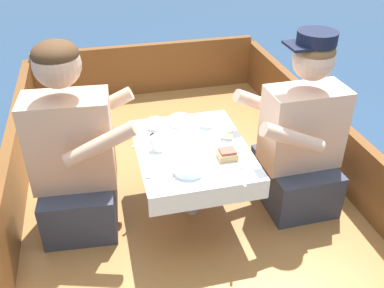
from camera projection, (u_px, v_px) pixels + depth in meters
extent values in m
plane|color=navy|center=(193.00, 246.00, 2.49)|extent=(60.00, 60.00, 0.00)
cube|color=#9E6B38|center=(193.00, 230.00, 2.42)|extent=(1.92, 3.27, 0.25)
cube|color=brown|center=(7.00, 215.00, 2.07)|extent=(0.06, 3.27, 0.36)
cube|color=brown|center=(350.00, 163.00, 2.44)|extent=(0.06, 3.27, 0.36)
cube|color=brown|center=(147.00, 69.00, 3.56)|extent=(1.80, 0.06, 0.42)
cylinder|color=#B2B2B7|center=(192.00, 182.00, 2.26)|extent=(0.07, 0.07, 0.40)
cube|color=#9E6B38|center=(192.00, 150.00, 2.15)|extent=(0.52, 0.66, 0.02)
cube|color=white|center=(192.00, 148.00, 2.14)|extent=(0.55, 0.69, 0.00)
cube|color=white|center=(211.00, 199.00, 1.89)|extent=(0.55, 0.00, 0.10)
cube|color=white|center=(178.00, 124.00, 2.46)|extent=(0.55, 0.00, 0.10)
cube|color=#333847|center=(81.00, 200.00, 2.24)|extent=(0.40, 0.47, 0.26)
cube|color=tan|center=(71.00, 141.00, 2.05)|extent=(0.42, 0.25, 0.47)
sphere|color=tan|center=(57.00, 65.00, 1.84)|extent=(0.21, 0.21, 0.21)
ellipsoid|color=#472D19|center=(55.00, 54.00, 1.81)|extent=(0.20, 0.20, 0.12)
cylinder|color=tan|center=(102.00, 108.00, 2.18)|extent=(0.34, 0.10, 0.21)
cylinder|color=tan|center=(100.00, 145.00, 1.88)|extent=(0.34, 0.10, 0.21)
cube|color=#333847|center=(294.00, 180.00, 2.39)|extent=(0.37, 0.45, 0.26)
cube|color=beige|center=(303.00, 127.00, 2.20)|extent=(0.40, 0.23, 0.43)
sphere|color=beige|center=(314.00, 60.00, 2.01)|extent=(0.20, 0.20, 0.20)
ellipsoid|color=brown|center=(315.00, 50.00, 1.99)|extent=(0.19, 0.19, 0.11)
cylinder|color=beige|center=(293.00, 138.00, 1.99)|extent=(0.34, 0.08, 0.21)
cylinder|color=beige|center=(263.00, 104.00, 2.29)|extent=(0.34, 0.08, 0.21)
cylinder|color=black|center=(317.00, 38.00, 1.95)|extent=(0.19, 0.19, 0.06)
cube|color=black|center=(298.00, 46.00, 1.95)|extent=(0.10, 0.14, 0.01)
cylinder|color=white|center=(227.00, 159.00, 2.05)|extent=(0.20, 0.20, 0.01)
cylinder|color=white|center=(191.00, 141.00, 2.18)|extent=(0.21, 0.21, 0.01)
cube|color=tan|center=(227.00, 155.00, 2.03)|extent=(0.09, 0.08, 0.04)
cube|color=#B74C3D|center=(228.00, 151.00, 2.02)|extent=(0.08, 0.06, 0.01)
cylinder|color=white|center=(189.00, 168.00, 1.96)|extent=(0.15, 0.15, 0.04)
cylinder|color=beige|center=(189.00, 166.00, 1.95)|extent=(0.12, 0.12, 0.02)
cylinder|color=white|center=(180.00, 121.00, 2.34)|extent=(0.12, 0.12, 0.04)
cylinder|color=beige|center=(180.00, 119.00, 2.33)|extent=(0.10, 0.10, 0.02)
cylinder|color=white|center=(207.00, 121.00, 2.31)|extent=(0.07, 0.07, 0.06)
torus|color=white|center=(215.00, 120.00, 2.32)|extent=(0.04, 0.01, 0.04)
cylinder|color=#3D2314|center=(207.00, 118.00, 2.30)|extent=(0.06, 0.06, 0.01)
cylinder|color=white|center=(155.00, 124.00, 2.29)|extent=(0.07, 0.07, 0.05)
torus|color=white|center=(164.00, 122.00, 2.30)|extent=(0.04, 0.01, 0.04)
cylinder|color=#3D2314|center=(155.00, 121.00, 2.28)|extent=(0.06, 0.06, 0.01)
cylinder|color=white|center=(157.00, 143.00, 2.11)|extent=(0.07, 0.07, 0.07)
torus|color=white|center=(166.00, 142.00, 2.12)|extent=(0.04, 0.01, 0.04)
cylinder|color=#3D2314|center=(157.00, 140.00, 2.10)|extent=(0.06, 0.06, 0.01)
cylinder|color=silver|center=(227.00, 133.00, 2.21)|extent=(0.06, 0.06, 0.05)
cylinder|color=beige|center=(227.00, 133.00, 2.21)|extent=(0.07, 0.07, 0.03)
cube|color=silver|center=(165.00, 176.00, 1.93)|extent=(0.17, 0.04, 0.00)
ellipsoid|color=silver|center=(149.00, 177.00, 1.93)|extent=(0.04, 0.02, 0.01)
cube|color=silver|center=(244.00, 175.00, 1.94)|extent=(0.06, 0.17, 0.00)
ellipsoid|color=silver|center=(244.00, 166.00, 2.00)|extent=(0.04, 0.02, 0.01)
cube|color=silver|center=(143.00, 140.00, 2.20)|extent=(0.14, 0.12, 0.00)
cube|color=silver|center=(152.00, 135.00, 2.24)|extent=(0.04, 0.04, 0.00)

